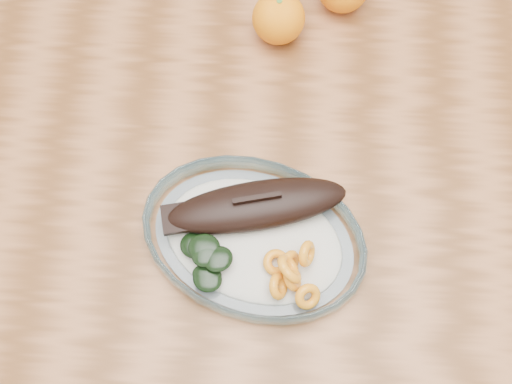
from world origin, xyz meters
TOP-DOWN VIEW (x-y plane):
  - ground at (0.00, 0.00)m, footprint 3.00×3.00m
  - dining_table at (0.00, 0.00)m, footprint 1.20×0.80m
  - plated_meal at (-0.04, -0.15)m, footprint 0.64×0.64m
  - orange_left at (-0.02, 0.17)m, footprint 0.08×0.08m

SIDE VIEW (x-z plane):
  - ground at x=0.00m, z-range 0.00..0.00m
  - dining_table at x=0.00m, z-range 0.28..1.03m
  - plated_meal at x=-0.04m, z-range 0.73..0.81m
  - orange_left at x=-0.02m, z-range 0.75..0.83m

